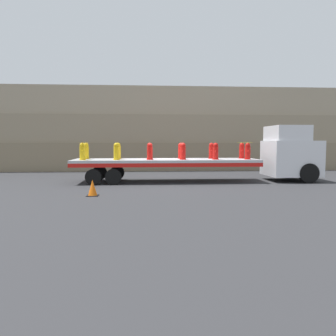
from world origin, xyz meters
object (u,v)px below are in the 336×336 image
at_px(fire_hydrant_red_far_3, 181,151).
at_px(fire_hydrant_red_far_4, 211,151).
at_px(fire_hydrant_yellow_far_1, 118,151).
at_px(fire_hydrant_red_far_5, 242,151).
at_px(fire_hydrant_red_near_4, 216,151).
at_px(fire_hydrant_red_near_5, 248,151).
at_px(fire_hydrant_yellow_near_1, 116,152).
at_px(fire_hydrant_red_near_3, 183,151).
at_px(fire_hydrant_red_near_2, 150,152).
at_px(fire_hydrant_yellow_near_0, 82,152).
at_px(flatbed_trailer, 156,163).
at_px(truck_cab, 292,153).
at_px(traffic_cone, 93,188).
at_px(fire_hydrant_red_far_2, 150,151).
at_px(fire_hydrant_yellow_far_0, 86,151).

distance_m(fire_hydrant_red_far_3, fire_hydrant_red_far_4, 1.73).
relative_size(fire_hydrant_yellow_far_1, fire_hydrant_red_far_5, 1.00).
xyz_separation_m(fire_hydrant_red_near_4, fire_hydrant_red_near_5, (1.73, 0.00, 0.00)).
bearing_deg(fire_hydrant_red_far_4, fire_hydrant_yellow_near_1, -168.29).
bearing_deg(fire_hydrant_red_near_3, fire_hydrant_red_near_2, 180.00).
xyz_separation_m(fire_hydrant_yellow_near_0, fire_hydrant_red_far_5, (8.64, 1.07, 0.00)).
distance_m(fire_hydrant_yellow_far_1, fire_hydrant_red_far_3, 3.45).
bearing_deg(fire_hydrant_red_far_5, fire_hydrant_red_near_4, -148.12).
distance_m(fire_hydrant_yellow_near_0, fire_hydrant_red_near_2, 3.45).
height_order(fire_hydrant_red_near_2, fire_hydrant_red_near_5, same).
bearing_deg(flatbed_trailer, fire_hydrant_red_near_4, -9.70).
bearing_deg(truck_cab, flatbed_trailer, 180.00).
xyz_separation_m(fire_hydrant_yellow_far_1, fire_hydrant_red_far_3, (3.45, 0.00, 0.00)).
height_order(fire_hydrant_red_near_2, traffic_cone, fire_hydrant_red_near_2).
relative_size(fire_hydrant_red_near_3, fire_hydrant_red_far_4, 1.00).
bearing_deg(fire_hydrant_red_far_2, traffic_cone, -114.83).
xyz_separation_m(fire_hydrant_red_near_2, fire_hydrant_red_far_5, (5.18, 1.07, 0.00)).
distance_m(flatbed_trailer, fire_hydrant_yellow_far_0, 3.86).
bearing_deg(fire_hydrant_red_far_4, fire_hydrant_red_near_5, -31.88).
relative_size(fire_hydrant_red_far_3, fire_hydrant_red_far_4, 1.00).
height_order(fire_hydrant_yellow_far_1, fire_hydrant_red_far_4, same).
xyz_separation_m(truck_cab, fire_hydrant_yellow_far_1, (-9.58, 0.54, 0.13)).
distance_m(truck_cab, flatbed_trailer, 7.56).
bearing_deg(fire_hydrant_yellow_near_1, fire_hydrant_red_far_5, 8.84).
distance_m(truck_cab, fire_hydrant_yellow_near_0, 11.32).
height_order(fire_hydrant_yellow_near_0, fire_hydrant_red_far_3, same).
bearing_deg(fire_hydrant_yellow_near_0, flatbed_trailer, 8.12).
xyz_separation_m(flatbed_trailer, fire_hydrant_yellow_near_0, (-3.76, -0.54, 0.64)).
height_order(fire_hydrant_yellow_near_1, fire_hydrant_red_near_3, same).
height_order(flatbed_trailer, fire_hydrant_red_near_4, fire_hydrant_red_near_4).
distance_m(fire_hydrant_yellow_near_1, traffic_cone, 4.23).
bearing_deg(fire_hydrant_yellow_far_0, fire_hydrant_yellow_near_1, -31.88).
height_order(flatbed_trailer, fire_hydrant_red_near_2, fire_hydrant_red_near_2).
height_order(truck_cab, fire_hydrant_yellow_near_0, truck_cab).
xyz_separation_m(fire_hydrant_yellow_near_0, fire_hydrant_red_far_4, (6.91, 1.07, 0.00)).
distance_m(flatbed_trailer, fire_hydrant_yellow_near_1, 2.20).
height_order(fire_hydrant_red_near_3, fire_hydrant_red_far_4, same).
distance_m(fire_hydrant_red_far_3, fire_hydrant_red_near_5, 3.62).
xyz_separation_m(fire_hydrant_yellow_near_0, fire_hydrant_yellow_near_1, (1.73, 0.00, 0.00)).
xyz_separation_m(truck_cab, fire_hydrant_red_near_5, (-2.67, -0.54, 0.13)).
height_order(fire_hydrant_red_near_4, fire_hydrant_red_far_5, same).
height_order(fire_hydrant_yellow_far_0, fire_hydrant_red_near_3, same).
height_order(fire_hydrant_yellow_far_1, fire_hydrant_red_near_5, same).
height_order(fire_hydrant_red_near_5, fire_hydrant_red_far_5, same).
xyz_separation_m(fire_hydrant_red_near_2, fire_hydrant_red_near_5, (5.18, 0.00, 0.00)).
relative_size(fire_hydrant_red_far_2, fire_hydrant_red_near_3, 1.00).
relative_size(fire_hydrant_yellow_near_1, fire_hydrant_red_near_3, 1.00).
distance_m(flatbed_trailer, fire_hydrant_red_far_5, 4.94).
bearing_deg(fire_hydrant_red_near_2, fire_hydrant_yellow_near_0, 180.00).
bearing_deg(fire_hydrant_red_far_5, fire_hydrant_red_near_2, -168.29).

